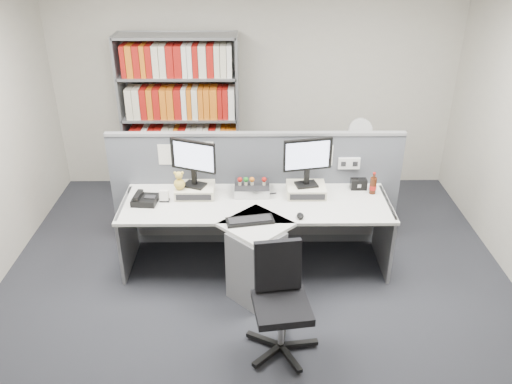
{
  "coord_description": "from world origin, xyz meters",
  "views": [
    {
      "loc": [
        -0.03,
        -3.62,
        3.15
      ],
      "look_at": [
        0.0,
        0.65,
        0.92
      ],
      "focal_mm": 36.73,
      "sensor_mm": 36.0,
      "label": 1
    }
  ],
  "objects_px": {
    "cola_bottle": "(373,186)",
    "desk_fan": "(360,132)",
    "desk_calendar": "(164,197)",
    "speaker": "(359,184)",
    "keyboard": "(250,220)",
    "shelving_unit": "(181,120)",
    "office_chair": "(280,297)",
    "filing_cabinet": "(355,182)",
    "mouse": "(300,216)",
    "desk": "(256,238)",
    "monitor_left": "(193,159)",
    "desk_phone": "(144,200)",
    "monitor_right": "(308,158)",
    "desktop_pc": "(252,188)"
  },
  "relations": [
    {
      "from": "filing_cabinet",
      "to": "mouse",
      "type": "bearing_deg",
      "value": -118.35
    },
    {
      "from": "mouse",
      "to": "office_chair",
      "type": "bearing_deg",
      "value": -104.51
    },
    {
      "from": "shelving_unit",
      "to": "desk",
      "type": "bearing_deg",
      "value": -64.04
    },
    {
      "from": "filing_cabinet",
      "to": "desk_fan",
      "type": "bearing_deg",
      "value": -90.0
    },
    {
      "from": "filing_cabinet",
      "to": "speaker",
      "type": "bearing_deg",
      "value": -100.07
    },
    {
      "from": "mouse",
      "to": "filing_cabinet",
      "type": "distance_m",
      "value": 1.72
    },
    {
      "from": "desktop_pc",
      "to": "desk_fan",
      "type": "bearing_deg",
      "value": 38.02
    },
    {
      "from": "monitor_left",
      "to": "desk_fan",
      "type": "distance_m",
      "value": 2.07
    },
    {
      "from": "shelving_unit",
      "to": "desk_phone",
      "type": "bearing_deg",
      "value": -96.06
    },
    {
      "from": "monitor_right",
      "to": "speaker",
      "type": "bearing_deg",
      "value": 12.27
    },
    {
      "from": "shelving_unit",
      "to": "monitor_right",
      "type": "bearing_deg",
      "value": -46.34
    },
    {
      "from": "keyboard",
      "to": "desk_phone",
      "type": "height_order",
      "value": "desk_phone"
    },
    {
      "from": "filing_cabinet",
      "to": "office_chair",
      "type": "xyz_separation_m",
      "value": [
        -1.02,
        -2.32,
        0.14
      ]
    },
    {
      "from": "mouse",
      "to": "shelving_unit",
      "type": "relative_size",
      "value": 0.05
    },
    {
      "from": "keyboard",
      "to": "shelving_unit",
      "type": "xyz_separation_m",
      "value": [
        -0.84,
        1.99,
        0.24
      ]
    },
    {
      "from": "mouse",
      "to": "desk_phone",
      "type": "height_order",
      "value": "desk_phone"
    },
    {
      "from": "desktop_pc",
      "to": "desk_fan",
      "type": "relative_size",
      "value": 0.76
    },
    {
      "from": "monitor_right",
      "to": "desk",
      "type": "bearing_deg",
      "value": -142.42
    },
    {
      "from": "desktop_pc",
      "to": "shelving_unit",
      "type": "height_order",
      "value": "shelving_unit"
    },
    {
      "from": "shelving_unit",
      "to": "desk_fan",
      "type": "relative_size",
      "value": 4.41
    },
    {
      "from": "desktop_pc",
      "to": "cola_bottle",
      "type": "relative_size",
      "value": 1.52
    },
    {
      "from": "speaker",
      "to": "keyboard",
      "type": "bearing_deg",
      "value": -149.51
    },
    {
      "from": "desk_phone",
      "to": "office_chair",
      "type": "distance_m",
      "value": 1.72
    },
    {
      "from": "monitor_right",
      "to": "desktop_pc",
      "type": "bearing_deg",
      "value": 174.85
    },
    {
      "from": "mouse",
      "to": "desk_phone",
      "type": "bearing_deg",
      "value": 168.79
    },
    {
      "from": "monitor_right",
      "to": "office_chair",
      "type": "relative_size",
      "value": 0.54
    },
    {
      "from": "keyboard",
      "to": "cola_bottle",
      "type": "height_order",
      "value": "cola_bottle"
    },
    {
      "from": "desk_fan",
      "to": "office_chair",
      "type": "distance_m",
      "value": 2.58
    },
    {
      "from": "monitor_right",
      "to": "cola_bottle",
      "type": "relative_size",
      "value": 2.16
    },
    {
      "from": "monitor_right",
      "to": "mouse",
      "type": "distance_m",
      "value": 0.6
    },
    {
      "from": "keyboard",
      "to": "speaker",
      "type": "bearing_deg",
      "value": 30.49
    },
    {
      "from": "mouse",
      "to": "speaker",
      "type": "distance_m",
      "value": 0.86
    },
    {
      "from": "speaker",
      "to": "monitor_left",
      "type": "bearing_deg",
      "value": -175.89
    },
    {
      "from": "office_chair",
      "to": "filing_cabinet",
      "type": "bearing_deg",
      "value": 66.39
    },
    {
      "from": "desk_calendar",
      "to": "office_chair",
      "type": "xyz_separation_m",
      "value": [
        1.07,
        -1.18,
        -0.28
      ]
    },
    {
      "from": "office_chair",
      "to": "desk_fan",
      "type": "bearing_deg",
      "value": 66.39
    },
    {
      "from": "monitor_left",
      "to": "desk_phone",
      "type": "relative_size",
      "value": 1.91
    },
    {
      "from": "desk_phone",
      "to": "cola_bottle",
      "type": "height_order",
      "value": "cola_bottle"
    },
    {
      "from": "desktop_pc",
      "to": "speaker",
      "type": "distance_m",
      "value": 1.08
    },
    {
      "from": "keyboard",
      "to": "desk_fan",
      "type": "xyz_separation_m",
      "value": [
        1.26,
        1.54,
        0.25
      ]
    },
    {
      "from": "desk_calendar",
      "to": "speaker",
      "type": "distance_m",
      "value": 1.94
    },
    {
      "from": "monitor_right",
      "to": "desk_calendar",
      "type": "bearing_deg",
      "value": -174.64
    },
    {
      "from": "monitor_left",
      "to": "desk_calendar",
      "type": "bearing_deg",
      "value": -155.54
    },
    {
      "from": "desk",
      "to": "office_chair",
      "type": "height_order",
      "value": "office_chair"
    },
    {
      "from": "filing_cabinet",
      "to": "office_chair",
      "type": "distance_m",
      "value": 2.54
    },
    {
      "from": "keyboard",
      "to": "mouse",
      "type": "bearing_deg",
      "value": 8.62
    },
    {
      "from": "cola_bottle",
      "to": "desk_fan",
      "type": "xyz_separation_m",
      "value": [
        0.04,
        0.99,
        0.18
      ]
    },
    {
      "from": "monitor_left",
      "to": "filing_cabinet",
      "type": "xyz_separation_m",
      "value": [
        1.8,
        1.02,
        -0.75
      ]
    },
    {
      "from": "desk",
      "to": "shelving_unit",
      "type": "bearing_deg",
      "value": 115.96
    },
    {
      "from": "monitor_right",
      "to": "cola_bottle",
      "type": "bearing_deg",
      "value": 1.8
    }
  ]
}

